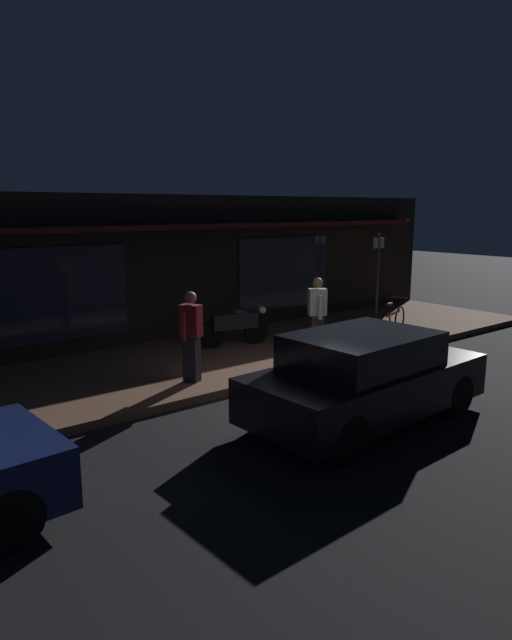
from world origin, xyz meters
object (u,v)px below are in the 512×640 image
Objects in this scene: bicycle_parked at (393,321)px; person_photographer at (191,335)px; motorcycle at (236,324)px; parked_car_far at (365,377)px; sign_post at (378,270)px; person_bystander at (317,314)px.

person_photographer reaches higher than bicycle_parked.
motorcycle is 0.40× the size of parked_car_far.
bicycle_parked is 6.01m from person_photographer.
bicycle_parked is 0.66× the size of sign_post.
motorcycle is 2.85m from person_photographer.
person_bystander is (3.22, 0.04, 0.00)m from person_photographer.
person_photographer and person_bystander have the same top height.
person_photographer is 1.00× the size of person_bystander.
person_bystander is at bearing -177.53° from bicycle_parked.
person_photographer is at bearing -178.45° from bicycle_parked.
sign_post is (1.59, 1.85, 1.00)m from bicycle_parked.
bicycle_parked is 0.95× the size of person_photographer.
parked_car_far reaches higher than motorcycle.
sign_post is 0.58× the size of parked_car_far.
person_photographer is at bearing 113.19° from parked_car_far.
sign_post reaches higher than person_photographer.
motorcycle is 5.40m from sign_post.
parked_car_far is (1.29, -3.01, -0.32)m from person_photographer.
sign_post is at bearing 3.26° from motorcycle.
person_photographer reaches higher than parked_car_far.
motorcycle is at bearing -176.74° from sign_post.
person_photographer is 0.40× the size of parked_car_far.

